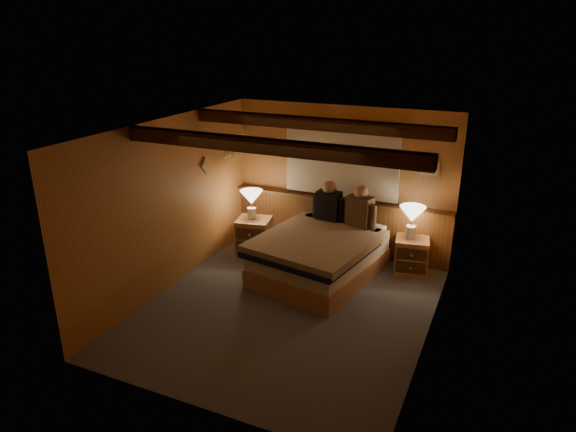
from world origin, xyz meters
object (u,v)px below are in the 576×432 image
Objects in this scene: bed at (319,256)px; lamp_right at (412,216)px; nightstand_right at (411,255)px; lamp_left at (251,199)px; duffel_bag at (267,259)px; person_left at (329,204)px; person_right at (360,209)px; nightstand_left at (254,236)px.

lamp_right is (1.17, 0.76, 0.54)m from bed.
lamp_left reaches higher than nightstand_right.
lamp_left is 0.94× the size of duffel_bag.
person_left reaches higher than bed.
bed is 1.42m from nightstand_right.
lamp_left is 0.71× the size of person_right.
bed reaches higher than nightstand_left.
nightstand_right is at bearing 41.37° from bed.
bed is at bearing -17.40° from lamp_left.
lamp_left is at bearing 139.22° from duffel_bag.
bed reaches higher than duffel_bag.
lamp_left is at bearing 147.30° from nightstand_left.
duffel_bag is at bearing -168.99° from nightstand_right.
duffel_bag is (0.46, -0.47, -0.14)m from nightstand_left.
lamp_right is (2.51, 0.34, -0.03)m from lamp_left.
nightstand_left is 1.21× the size of duffel_bag.
lamp_right is at bearing 25.55° from person_right.
person_right is at bearing 32.21° from duffel_bag.
bed is 1.36m from nightstand_left.
bed is 4.25× the size of duffel_bag.
bed is 0.95m from person_right.
lamp_right is at bearing 43.12° from bed.
nightstand_left is 2.53m from nightstand_right.
person_left is at bearing 12.80° from lamp_left.
nightstand_right is at bearing -4.40° from nightstand_left.
lamp_right is (2.47, 0.36, 0.60)m from nightstand_left.
duffel_bag is at bearing -43.97° from lamp_left.
lamp_left is at bearing -162.80° from person_left.
nightstand_left is 0.67m from duffel_bag.
nightstand_left is 1.24× the size of lamp_right.
nightstand_right is 2.21m from duffel_bag.
lamp_right is at bearing 7.79° from lamp_left.
bed is 1.50m from lamp_right.
person_right reaches higher than lamp_left.
person_left reaches higher than nightstand_left.
person_left is 0.53m from person_right.
duffel_bag is at bearing -129.04° from person_left.
nightstand_left is 2.56m from lamp_right.
nightstand_left is (-1.30, 0.40, -0.05)m from bed.
duffel_bag is (-2.05, -0.80, -0.11)m from nightstand_right.
lamp_left reaches higher than duffel_bag.
person_left is (1.18, 0.29, 0.63)m from nightstand_left.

